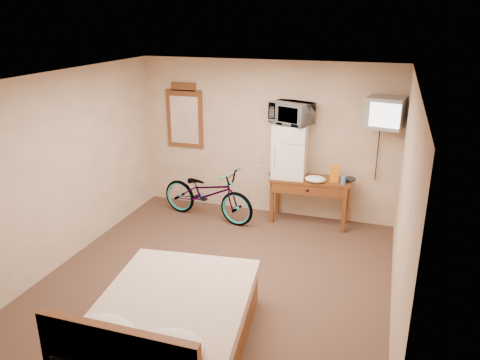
{
  "coord_description": "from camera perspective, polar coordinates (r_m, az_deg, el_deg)",
  "views": [
    {
      "loc": [
        1.86,
        -4.8,
        3.15
      ],
      "look_at": [
        0.06,
        0.75,
        1.08
      ],
      "focal_mm": 35.0,
      "sensor_mm": 36.0,
      "label": 1
    }
  ],
  "objects": [
    {
      "name": "bed",
      "position": [
        4.81,
        -8.6,
        -17.06
      ],
      "size": [
        1.65,
        2.06,
        0.9
      ],
      "color": "brown",
      "rests_on": "floor"
    },
    {
      "name": "microwave",
      "position": [
        7.14,
        6.29,
        8.12
      ],
      "size": [
        0.7,
        0.6,
        0.33
      ],
      "primitive_type": "imported",
      "rotation": [
        0.0,
        0.0,
        -0.37
      ],
      "color": "white",
      "rests_on": "mini_fridge"
    },
    {
      "name": "cloth_dark_b",
      "position": [
        7.28,
        13.24,
        0.11
      ],
      "size": [
        0.18,
        0.15,
        0.08
      ],
      "primitive_type": "ellipsoid",
      "color": "black",
      "rests_on": "desk"
    },
    {
      "name": "cloth_dark_a",
      "position": [
        7.28,
        4.56,
        0.68
      ],
      "size": [
        0.27,
        0.2,
        0.1
      ],
      "primitive_type": "ellipsoid",
      "color": "black",
      "rests_on": "desk"
    },
    {
      "name": "snack_bag",
      "position": [
        7.2,
        11.43,
        0.78
      ],
      "size": [
        0.15,
        0.12,
        0.26
      ],
      "primitive_type": "cube",
      "rotation": [
        0.0,
        0.0,
        0.34
      ],
      "color": "orange",
      "rests_on": "desk"
    },
    {
      "name": "blue_cup",
      "position": [
        7.15,
        12.48,
        -0.01
      ],
      "size": [
        0.07,
        0.07,
        0.12
      ],
      "primitive_type": "cylinder",
      "color": "#3C8BCD",
      "rests_on": "desk"
    },
    {
      "name": "crt_television",
      "position": [
        6.94,
        17.28,
        7.85
      ],
      "size": [
        0.58,
        0.63,
        0.44
      ],
      "color": "black",
      "rests_on": "room"
    },
    {
      "name": "cloth_cream",
      "position": [
        7.15,
        9.16,
        0.11
      ],
      "size": [
        0.31,
        0.24,
        0.1
      ],
      "primitive_type": "ellipsoid",
      "color": "white",
      "rests_on": "desk"
    },
    {
      "name": "bicycle",
      "position": [
        7.53,
        -3.99,
        -1.63
      ],
      "size": [
        1.74,
        0.89,
        0.87
      ],
      "primitive_type": "imported",
      "rotation": [
        0.0,
        0.0,
        1.38
      ],
      "color": "black",
      "rests_on": "floor"
    },
    {
      "name": "room",
      "position": [
        5.48,
        -3.06,
        -0.74
      ],
      "size": [
        4.6,
        4.64,
        2.5
      ],
      "color": "#503728",
      "rests_on": "ground"
    },
    {
      "name": "desk",
      "position": [
        7.33,
        8.48,
        -0.86
      ],
      "size": [
        1.25,
        0.56,
        0.75
      ],
      "color": "brown",
      "rests_on": "floor"
    },
    {
      "name": "mini_fridge",
      "position": [
        7.28,
        6.12,
        3.63
      ],
      "size": [
        0.53,
        0.51,
        0.83
      ],
      "color": "white",
      "rests_on": "desk"
    },
    {
      "name": "wall_mirror",
      "position": [
        7.95,
        -6.76,
        7.71
      ],
      "size": [
        0.64,
        0.04,
        1.09
      ],
      "color": "brown",
      "rests_on": "room"
    }
  ]
}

